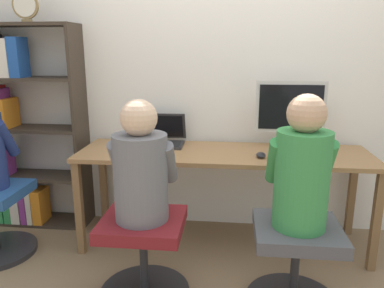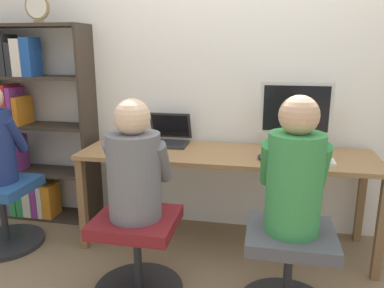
# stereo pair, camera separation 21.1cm
# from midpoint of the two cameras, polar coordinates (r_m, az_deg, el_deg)

# --- Properties ---
(ground_plane) EXTENTS (14.00, 14.00, 0.00)m
(ground_plane) POSITION_cam_midpoint_polar(r_m,az_deg,el_deg) (2.66, 1.96, -17.81)
(ground_plane) COLOR #846B4C
(wall_back) EXTENTS (10.00, 0.05, 2.60)m
(wall_back) POSITION_cam_midpoint_polar(r_m,az_deg,el_deg) (2.91, 3.16, 12.03)
(wall_back) COLOR white
(wall_back) RESTS_ON ground_plane
(desk) EXTENTS (2.05, 0.59, 0.71)m
(desk) POSITION_cam_midpoint_polar(r_m,az_deg,el_deg) (2.66, 2.55, -2.69)
(desk) COLOR olive
(desk) RESTS_ON ground_plane
(desktop_monitor) EXTENTS (0.50, 0.16, 0.49)m
(desktop_monitor) POSITION_cam_midpoint_polar(r_m,az_deg,el_deg) (2.75, 12.63, 4.84)
(desktop_monitor) COLOR beige
(desktop_monitor) RESTS_ON desk
(laptop) EXTENTS (0.32, 0.31, 0.23)m
(laptop) POSITION_cam_midpoint_polar(r_m,az_deg,el_deg) (2.86, -6.61, 0.88)
(laptop) COLOR #2D2D30
(laptop) RESTS_ON desk
(keyboard) EXTENTS (0.40, 0.13, 0.03)m
(keyboard) POSITION_cam_midpoint_polar(r_m,az_deg,el_deg) (2.53, 13.86, -2.07)
(keyboard) COLOR silver
(keyboard) RESTS_ON desk
(computer_mouse_by_keyboard) EXTENTS (0.06, 0.10, 0.03)m
(computer_mouse_by_keyboard) POSITION_cam_midpoint_polar(r_m,az_deg,el_deg) (2.53, 8.13, -1.70)
(computer_mouse_by_keyboard) COLOR black
(computer_mouse_by_keyboard) RESTS_ON desk
(office_chair_left) EXTENTS (0.53, 0.53, 0.50)m
(office_chair_left) POSITION_cam_midpoint_polar(r_m,az_deg,el_deg) (2.21, 12.70, -17.35)
(office_chair_left) COLOR #262628
(office_chair_left) RESTS_ON ground_plane
(office_chair_right) EXTENTS (0.53, 0.53, 0.50)m
(office_chair_right) POSITION_cam_midpoint_polar(r_m,az_deg,el_deg) (2.27, -10.15, -16.25)
(office_chair_right) COLOR #262628
(office_chair_right) RESTS_ON ground_plane
(person_at_monitor) EXTENTS (0.35, 0.32, 0.71)m
(person_at_monitor) POSITION_cam_midpoint_polar(r_m,az_deg,el_deg) (1.98, 13.55, -3.83)
(person_at_monitor) COLOR #388C47
(person_at_monitor) RESTS_ON office_chair_left
(person_at_laptop) EXTENTS (0.36, 0.32, 0.67)m
(person_at_laptop) POSITION_cam_midpoint_polar(r_m,az_deg,el_deg) (2.06, -10.75, -3.68)
(person_at_laptop) COLOR slate
(person_at_laptop) RESTS_ON office_chair_right
(bookshelf) EXTENTS (0.92, 0.28, 1.60)m
(bookshelf) POSITION_cam_midpoint_polar(r_m,az_deg,el_deg) (3.35, -27.56, 1.52)
(bookshelf) COLOR #382D23
(bookshelf) RESTS_ON ground_plane
(desk_clock) EXTENTS (0.19, 0.03, 0.21)m
(desk_clock) POSITION_cam_midpoint_polar(r_m,az_deg,el_deg) (3.10, -25.97, 18.43)
(desk_clock) COLOR olive
(desk_clock) RESTS_ON bookshelf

